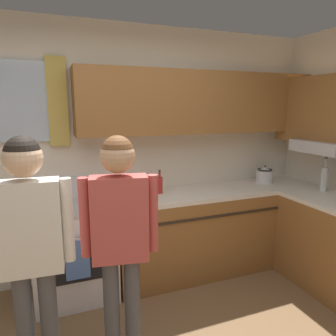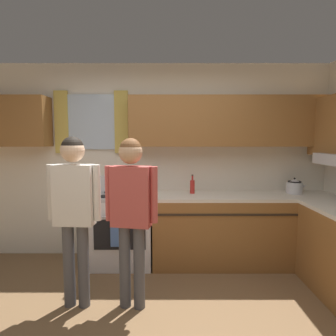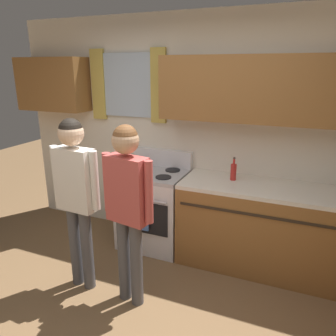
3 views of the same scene
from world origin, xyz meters
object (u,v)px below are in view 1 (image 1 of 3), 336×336
Objects in this scene: adult_in_plaid at (120,228)px; stovetop_kettle at (265,175)px; bottle_sauce_red at (160,185)px; adult_left at (30,237)px; stove_oven at (74,249)px; bottle_tall_clear at (324,178)px.

stovetop_kettle is at bearing 28.36° from adult_in_plaid.
bottle_sauce_red is 1.59m from adult_left.
stovetop_kettle is 2.25m from adult_in_plaid.
stovetop_kettle is at bearing 1.90° from stove_oven.
bottle_tall_clear is 2.36m from adult_in_plaid.
stovetop_kettle is (2.21, 0.07, 0.53)m from stove_oven.
adult_left is 1.01× the size of adult_in_plaid.
bottle_tall_clear is at bearing -59.50° from stovetop_kettle.
bottle_sauce_red is (-1.65, 0.55, -0.05)m from bottle_tall_clear.
adult_in_plaid is at bearing -151.64° from stovetop_kettle.
bottle_tall_clear is 0.64m from stovetop_kettle.
adult_in_plaid reaches higher than bottle_tall_clear.
adult_left is at bearing -170.09° from bottle_tall_clear.
stovetop_kettle is 0.17× the size of adult_in_plaid.
stove_oven is at bearing 169.28° from bottle_tall_clear.
bottle_sauce_red is at bearing -179.97° from stovetop_kettle.
adult_left reaches higher than bottle_sauce_red.
stove_oven is 1.03m from bottle_sauce_red.
adult_left is (-2.84, -0.50, -0.02)m from bottle_tall_clear.
stove_oven is 0.68× the size of adult_in_plaid.
bottle_sauce_red is 0.15× the size of adult_left.
stovetop_kettle is at bearing 22.65° from adult_left.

